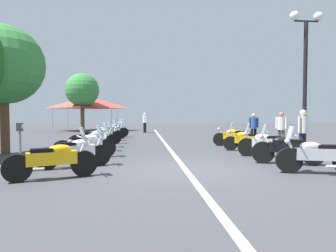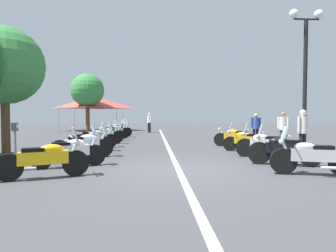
% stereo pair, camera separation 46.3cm
% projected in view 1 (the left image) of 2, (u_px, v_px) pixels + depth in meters
% --- Properties ---
extents(ground_plane, '(80.00, 80.00, 0.00)m').
position_uv_depth(ground_plane, '(185.00, 169.00, 7.79)').
color(ground_plane, '#424247').
extents(lane_centre_stripe, '(28.27, 0.16, 0.01)m').
position_uv_depth(lane_centre_stripe, '(167.00, 145.00, 13.84)').
color(lane_centre_stripe, beige).
rests_on(lane_centre_stripe, ground_plane).
extents(motorcycle_left_row_0, '(0.97, 1.99, 1.21)m').
position_uv_depth(motorcycle_left_row_0, '(53.00, 159.00, 6.61)').
color(motorcycle_left_row_0, black).
rests_on(motorcycle_left_row_0, ground_plane).
extents(motorcycle_left_row_1, '(0.99, 1.97, 1.20)m').
position_uv_depth(motorcycle_left_row_1, '(76.00, 151.00, 8.05)').
color(motorcycle_left_row_1, black).
rests_on(motorcycle_left_row_1, ground_plane).
extents(motorcycle_left_row_2, '(0.99, 2.05, 1.22)m').
position_uv_depth(motorcycle_left_row_2, '(86.00, 145.00, 9.75)').
color(motorcycle_left_row_2, black).
rests_on(motorcycle_left_row_2, ground_plane).
extents(motorcycle_left_row_3, '(1.12, 1.78, 1.19)m').
position_uv_depth(motorcycle_left_row_3, '(90.00, 141.00, 11.24)').
color(motorcycle_left_row_3, black).
rests_on(motorcycle_left_row_3, ground_plane).
extents(motorcycle_left_row_4, '(1.05, 2.04, 1.20)m').
position_uv_depth(motorcycle_left_row_4, '(94.00, 138.00, 12.64)').
color(motorcycle_left_row_4, black).
rests_on(motorcycle_left_row_4, ground_plane).
extents(motorcycle_left_row_5, '(1.03, 1.99, 1.21)m').
position_uv_depth(motorcycle_left_row_5, '(102.00, 135.00, 14.28)').
color(motorcycle_left_row_5, black).
rests_on(motorcycle_left_row_5, ground_plane).
extents(motorcycle_left_row_6, '(1.13, 1.94, 0.98)m').
position_uv_depth(motorcycle_left_row_6, '(105.00, 133.00, 15.93)').
color(motorcycle_left_row_6, black).
rests_on(motorcycle_left_row_6, ground_plane).
extents(motorcycle_left_row_7, '(1.31, 1.89, 1.22)m').
position_uv_depth(motorcycle_left_row_7, '(111.00, 131.00, 17.55)').
color(motorcycle_left_row_7, black).
rests_on(motorcycle_left_row_7, ground_plane).
extents(motorcycle_left_row_8, '(1.03, 1.97, 1.21)m').
position_uv_depth(motorcycle_left_row_8, '(114.00, 130.00, 18.97)').
color(motorcycle_left_row_8, black).
rests_on(motorcycle_left_row_8, ground_plane).
extents(motorcycle_right_row_0, '(0.85, 2.00, 1.22)m').
position_uv_depth(motorcycle_right_row_0, '(317.00, 156.00, 7.18)').
color(motorcycle_right_row_0, black).
rests_on(motorcycle_right_row_0, ground_plane).
extents(motorcycle_right_row_1, '(0.94, 2.03, 1.23)m').
position_uv_depth(motorcycle_right_row_1, '(286.00, 149.00, 8.58)').
color(motorcycle_right_row_1, black).
rests_on(motorcycle_right_row_1, ground_plane).
extents(motorcycle_right_row_2, '(0.91, 2.01, 1.22)m').
position_uv_depth(motorcycle_right_row_2, '(266.00, 144.00, 10.12)').
color(motorcycle_right_row_2, black).
rests_on(motorcycle_right_row_2, ground_plane).
extents(motorcycle_right_row_3, '(0.96, 1.88, 1.19)m').
position_uv_depth(motorcycle_right_row_3, '(247.00, 140.00, 11.69)').
color(motorcycle_right_row_3, black).
rests_on(motorcycle_right_row_3, ground_plane).
extents(motorcycle_right_row_4, '(1.08, 2.02, 1.00)m').
position_uv_depth(motorcycle_right_row_4, '(235.00, 137.00, 13.41)').
color(motorcycle_right_row_4, black).
rests_on(motorcycle_right_row_4, ground_plane).
extents(street_lamp_twin_globe, '(0.32, 1.22, 5.22)m').
position_uv_depth(street_lamp_twin_globe, '(305.00, 59.00, 10.23)').
color(street_lamp_twin_globe, black).
rests_on(street_lamp_twin_globe, ground_plane).
extents(parking_meter, '(0.19, 0.14, 1.29)m').
position_uv_depth(parking_meter, '(20.00, 137.00, 7.57)').
color(parking_meter, slate).
rests_on(parking_meter, ground_plane).
extents(traffic_cone_0, '(0.36, 0.36, 0.61)m').
position_uv_depth(traffic_cone_0, '(83.00, 138.00, 14.70)').
color(traffic_cone_0, orange).
rests_on(traffic_cone_0, ground_plane).
extents(bystander_0, '(0.32, 0.53, 1.57)m').
position_uv_depth(bystander_0, '(254.00, 126.00, 14.76)').
color(bystander_0, black).
rests_on(bystander_0, ground_plane).
extents(bystander_1, '(0.32, 0.48, 1.69)m').
position_uv_depth(bystander_1, '(303.00, 129.00, 10.31)').
color(bystander_1, '#1E2338').
rests_on(bystander_1, ground_plane).
extents(bystander_2, '(0.44, 0.35, 1.66)m').
position_uv_depth(bystander_2, '(145.00, 121.00, 23.58)').
color(bystander_2, black).
rests_on(bystander_2, ground_plane).
extents(bystander_3, '(0.40, 0.40, 1.63)m').
position_uv_depth(bystander_3, '(281.00, 127.00, 13.08)').
color(bystander_3, brown).
rests_on(bystander_3, ground_plane).
extents(roadside_tree_0, '(2.77, 2.77, 4.94)m').
position_uv_depth(roadside_tree_0, '(82.00, 90.00, 23.47)').
color(roadside_tree_0, brown).
rests_on(roadside_tree_0, ground_plane).
extents(roadside_tree_1, '(2.95, 2.95, 4.87)m').
position_uv_depth(roadside_tree_1, '(3.00, 65.00, 10.59)').
color(roadside_tree_1, brown).
rests_on(roadside_tree_1, ground_plane).
extents(event_tent, '(5.43, 5.43, 3.20)m').
position_uv_depth(event_tent, '(88.00, 102.00, 26.15)').
color(event_tent, '#E54C3F').
rests_on(event_tent, ground_plane).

